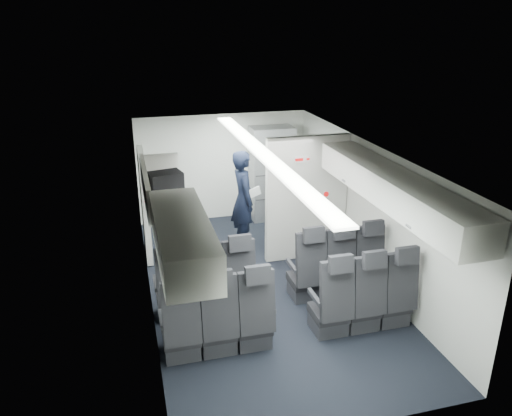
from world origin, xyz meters
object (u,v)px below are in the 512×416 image
seat_row_mid (293,313)px  boarding_door (145,204)px  flight_attendant (243,200)px  carry_on_bag (165,182)px  seat_row_front (273,279)px  galley_unit (272,173)px

seat_row_mid → boarding_door: 3.45m
flight_attendant → carry_on_bag: (-1.45, -1.52, 0.93)m
seat_row_front → seat_row_mid: 0.90m
seat_row_front → boarding_door: bearing=128.2°
seat_row_front → carry_on_bag: 2.05m
galley_unit → carry_on_bag: 3.70m
flight_attendant → boarding_door: bearing=86.8°
galley_unit → carry_on_bag: carry_on_bag is taller
seat_row_front → carry_on_bag: carry_on_bag is taller
seat_row_mid → boarding_door: size_ratio=1.79×
seat_row_mid → galley_unit: size_ratio=1.75×
seat_row_mid → flight_attendant: 2.98m
boarding_door → flight_attendant: (1.71, -0.05, -0.06)m
seat_row_front → boarding_door: (-1.64, 2.09, 0.55)m
boarding_door → carry_on_bag: bearing=-80.8°
boarding_door → carry_on_bag: (0.25, -1.57, 0.87)m
seat_row_front → seat_row_mid: (0.00, -0.90, 0.00)m
flight_attendant → seat_row_mid: bearing=177.1°
seat_row_mid → boarding_door: bearing=118.8°
seat_row_front → galley_unit: (0.95, 3.25, 0.55)m
galley_unit → boarding_door: size_ratio=1.02×
seat_row_mid → galley_unit: 4.30m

